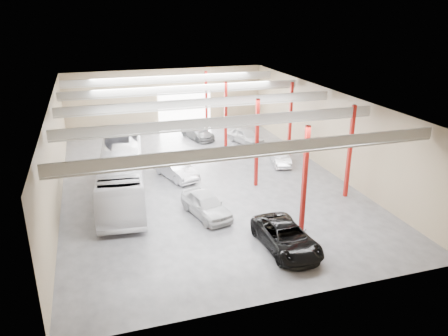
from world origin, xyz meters
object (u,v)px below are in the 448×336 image
car_row_c (197,132)px  car_right_far (245,136)px  black_sedan (286,237)px  car_row_a (206,204)px  car_right_near (280,157)px  coach_bus (122,175)px  car_row_b (175,168)px

car_row_c → car_right_far: bearing=-52.8°
black_sedan → car_row_a: car_row_a is taller
car_row_c → car_right_far: (4.35, -3.10, 0.09)m
black_sedan → car_right_far: bearing=74.9°
car_row_c → car_right_far: size_ratio=1.04×
car_right_near → car_right_far: bearing=111.8°
car_row_a → car_right_far: (8.25, 14.90, -0.03)m
coach_bus → black_sedan: (8.49, -10.40, -1.03)m
car_right_near → car_right_far: (-0.88, 6.90, 0.12)m
car_row_a → car_row_c: car_row_a is taller
coach_bus → car_row_a: 7.08m
car_row_c → car_right_near: (5.23, -10.00, -0.03)m
black_sedan → coach_bus: bearing=127.5°
car_row_c → coach_bus: bearing=-141.6°
car_right_near → car_row_c: bearing=132.2°
coach_bus → car_right_far: 16.79m
car_row_c → car_right_near: 11.29m
black_sedan → car_row_b: (-3.97, 13.12, 0.04)m
black_sedan → car_row_c: 23.62m
car_row_b → car_row_c: (4.50, 10.50, -0.12)m
car_row_a → car_row_b: (-0.61, 7.50, -0.00)m
car_row_a → car_right_near: 12.14m
coach_bus → black_sedan: coach_bus is taller
coach_bus → car_row_b: 5.36m
coach_bus → car_row_c: bearing=61.5°
black_sedan → car_row_a: 6.55m
car_row_a → car_row_c: size_ratio=1.00×
black_sedan → car_row_c: size_ratio=1.16×
car_right_near → black_sedan: bearing=-98.3°
coach_bus → car_row_b: (4.51, 2.71, -0.99)m
black_sedan → car_right_near: bearing=65.4°
car_right_far → car_right_near: bearing=-101.8°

